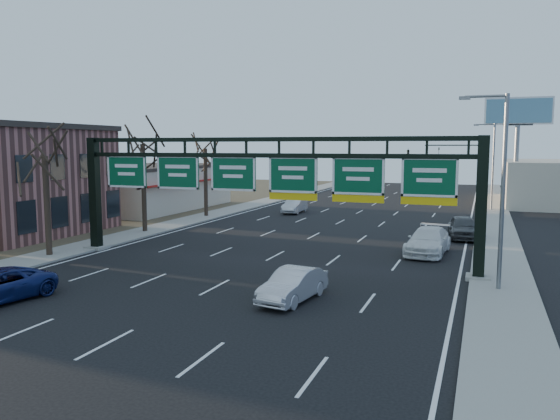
% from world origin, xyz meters
% --- Properties ---
extents(ground, '(160.00, 160.00, 0.00)m').
position_xyz_m(ground, '(0.00, 0.00, 0.00)').
color(ground, black).
rests_on(ground, ground).
extents(sidewalk_left, '(3.00, 120.00, 0.12)m').
position_xyz_m(sidewalk_left, '(-12.80, 20.00, 0.06)').
color(sidewalk_left, gray).
rests_on(sidewalk_left, ground).
extents(sidewalk_right, '(3.00, 120.00, 0.12)m').
position_xyz_m(sidewalk_right, '(12.80, 20.00, 0.06)').
color(sidewalk_right, gray).
rests_on(sidewalk_right, ground).
extents(dirt_strip_left, '(21.00, 120.00, 0.06)m').
position_xyz_m(dirt_strip_left, '(-25.00, 20.00, 0.03)').
color(dirt_strip_left, '#473D2B').
rests_on(dirt_strip_left, ground).
extents(lane_markings, '(21.60, 120.00, 0.01)m').
position_xyz_m(lane_markings, '(0.00, 20.00, 0.01)').
color(lane_markings, white).
rests_on(lane_markings, ground).
extents(sign_gantry, '(24.60, 1.20, 7.20)m').
position_xyz_m(sign_gantry, '(0.16, 8.00, 4.63)').
color(sign_gantry, black).
rests_on(sign_gantry, ground).
extents(brick_block, '(10.40, 12.40, 8.30)m').
position_xyz_m(brick_block, '(-21.50, 11.00, 4.16)').
color(brick_block, '#935750').
rests_on(brick_block, ground).
extents(cream_strip, '(10.90, 18.40, 4.70)m').
position_xyz_m(cream_strip, '(-21.48, 29.00, 2.36)').
color(cream_strip, '#B9AE99').
rests_on(cream_strip, ground).
extents(building_right_distant, '(12.00, 20.00, 5.00)m').
position_xyz_m(building_right_distant, '(20.00, 50.00, 2.50)').
color(building_right_distant, '#B9AE99').
rests_on(building_right_distant, ground).
extents(tree_gantry, '(3.60, 3.60, 8.48)m').
position_xyz_m(tree_gantry, '(-12.80, 5.00, 7.11)').
color(tree_gantry, '#2D2019').
rests_on(tree_gantry, sidewalk_left).
extents(tree_mid, '(3.60, 3.60, 9.24)m').
position_xyz_m(tree_mid, '(-12.80, 15.00, 7.85)').
color(tree_mid, '#2D2019').
rests_on(tree_mid, sidewalk_left).
extents(tree_far, '(3.60, 3.60, 8.86)m').
position_xyz_m(tree_far, '(-12.80, 25.00, 7.48)').
color(tree_far, '#2D2019').
rests_on(tree_far, sidewalk_left).
extents(streetlight_near, '(2.15, 0.22, 9.00)m').
position_xyz_m(streetlight_near, '(12.47, 6.00, 5.08)').
color(streetlight_near, slate).
rests_on(streetlight_near, sidewalk_right).
extents(streetlight_far, '(2.15, 0.22, 9.00)m').
position_xyz_m(streetlight_far, '(12.47, 40.00, 5.08)').
color(streetlight_far, slate).
rests_on(streetlight_far, sidewalk_right).
extents(billboard_right, '(7.00, 0.50, 12.00)m').
position_xyz_m(billboard_right, '(15.00, 44.98, 9.06)').
color(billboard_right, slate).
rests_on(billboard_right, ground).
extents(traffic_signal_mast, '(10.16, 0.54, 7.00)m').
position_xyz_m(traffic_signal_mast, '(5.69, 55.00, 5.50)').
color(traffic_signal_mast, black).
rests_on(traffic_signal_mast, ground).
extents(car_silver_sedan, '(2.08, 4.40, 1.39)m').
position_xyz_m(car_silver_sedan, '(4.21, 1.17, 0.70)').
color(car_silver_sedan, silver).
rests_on(car_silver_sedan, ground).
extents(car_white_wagon, '(2.66, 5.72, 1.62)m').
position_xyz_m(car_white_wagon, '(8.67, 13.92, 0.81)').
color(car_white_wagon, white).
rests_on(car_white_wagon, ground).
extents(car_grey_far, '(2.55, 5.05, 1.65)m').
position_xyz_m(car_grey_far, '(10.50, 20.72, 0.83)').
color(car_grey_far, '#3E4043').
rests_on(car_grey_far, ground).
extents(car_silver_distant, '(1.62, 4.39, 1.44)m').
position_xyz_m(car_silver_distant, '(-5.96, 30.90, 0.72)').
color(car_silver_distant, silver).
rests_on(car_silver_distant, ground).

